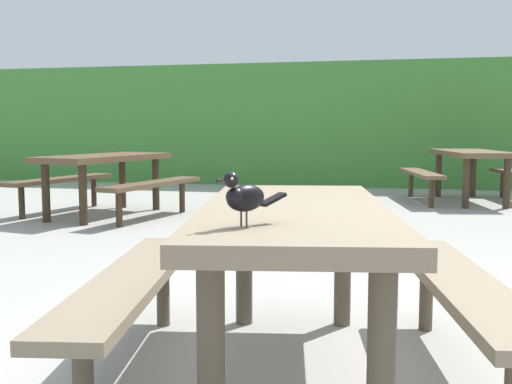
{
  "coord_description": "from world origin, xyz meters",
  "views": [
    {
      "loc": [
        0.05,
        -2.64,
        1.06
      ],
      "look_at": [
        -0.44,
        -0.56,
        0.84
      ],
      "focal_mm": 43.12,
      "sensor_mm": 36.0,
      "label": 1
    }
  ],
  "objects_px": {
    "bird_grackle": "(243,196)",
    "picnic_table_far_centre": "(104,170)",
    "picnic_table_foreground": "(294,249)",
    "picnic_table_mid_right": "(470,164)"
  },
  "relations": [
    {
      "from": "picnic_table_mid_right",
      "to": "picnic_table_far_centre",
      "type": "height_order",
      "value": "same"
    },
    {
      "from": "picnic_table_foreground",
      "to": "picnic_table_mid_right",
      "type": "bearing_deg",
      "value": 78.07
    },
    {
      "from": "picnic_table_foreground",
      "to": "bird_grackle",
      "type": "height_order",
      "value": "bird_grackle"
    },
    {
      "from": "picnic_table_mid_right",
      "to": "bird_grackle",
      "type": "bearing_deg",
      "value": -101.5
    },
    {
      "from": "bird_grackle",
      "to": "picnic_table_mid_right",
      "type": "bearing_deg",
      "value": 78.5
    },
    {
      "from": "picnic_table_mid_right",
      "to": "picnic_table_far_centre",
      "type": "bearing_deg",
      "value": -151.41
    },
    {
      "from": "picnic_table_foreground",
      "to": "picnic_table_far_centre",
      "type": "distance_m",
      "value": 5.26
    },
    {
      "from": "bird_grackle",
      "to": "picnic_table_far_centre",
      "type": "relative_size",
      "value": 0.12
    },
    {
      "from": "bird_grackle",
      "to": "picnic_table_mid_right",
      "type": "relative_size",
      "value": 0.12
    },
    {
      "from": "bird_grackle",
      "to": "picnic_table_far_centre",
      "type": "xyz_separation_m",
      "value": [
        -2.98,
        4.88,
        -0.29
      ]
    }
  ]
}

